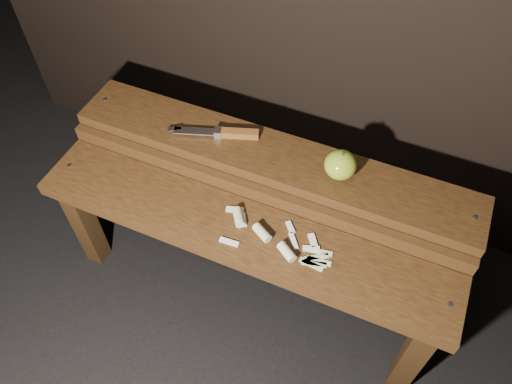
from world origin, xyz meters
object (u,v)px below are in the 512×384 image
at_px(bench_front_tier, 239,245).
at_px(apple, 340,165).
at_px(bench_rear_tier, 270,174).
at_px(knife, 228,133).

relative_size(bench_front_tier, apple, 13.19).
distance_m(bench_front_tier, bench_rear_tier, 0.23).
xyz_separation_m(bench_front_tier, apple, (0.20, 0.23, 0.19)).
bearing_deg(apple, bench_front_tier, -130.57).
distance_m(bench_rear_tier, knife, 0.17).
xyz_separation_m(bench_front_tier, bench_rear_tier, (0.00, 0.23, 0.06)).
xyz_separation_m(apple, knife, (-0.34, 0.01, -0.03)).
relative_size(bench_front_tier, bench_rear_tier, 1.00).
distance_m(bench_front_tier, apple, 0.36).
bearing_deg(knife, bench_rear_tier, -7.02).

